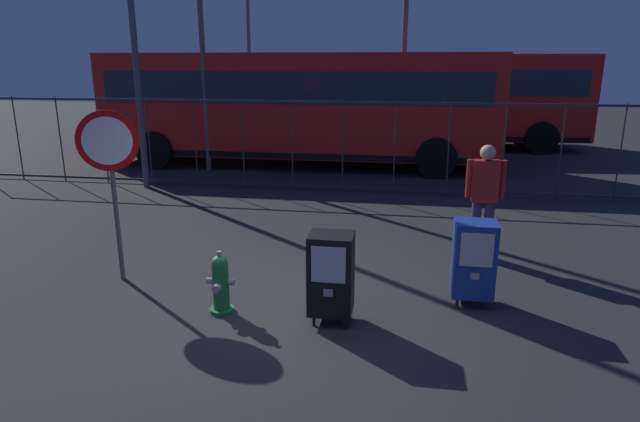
# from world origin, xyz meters

# --- Properties ---
(ground_plane) EXTENTS (60.00, 60.00, 0.00)m
(ground_plane) POSITION_xyz_m (0.00, 0.00, 0.00)
(ground_plane) COLOR #262628
(fire_hydrant) EXTENTS (0.33, 0.32, 0.75)m
(fire_hydrant) POSITION_xyz_m (-0.64, -0.10, 0.35)
(fire_hydrant) COLOR #1E7238
(fire_hydrant) RESTS_ON ground_plane
(newspaper_box_primary) EXTENTS (0.48, 0.42, 1.02)m
(newspaper_box_primary) POSITION_xyz_m (0.64, -0.12, 0.57)
(newspaper_box_primary) COLOR black
(newspaper_box_primary) RESTS_ON ground_plane
(newspaper_box_secondary) EXTENTS (0.48, 0.42, 1.02)m
(newspaper_box_secondary) POSITION_xyz_m (2.23, 0.61, 0.57)
(newspaper_box_secondary) COLOR black
(newspaper_box_secondary) RESTS_ON ground_plane
(stop_sign) EXTENTS (0.71, 0.31, 2.23)m
(stop_sign) POSITION_xyz_m (-2.27, 0.62, 1.60)
(stop_sign) COLOR #4C4F54
(stop_sign) RESTS_ON ground_plane
(pedestrian) EXTENTS (0.55, 0.22, 1.67)m
(pedestrian) POSITION_xyz_m (2.52, 2.28, 0.95)
(pedestrian) COLOR #382D51
(pedestrian) RESTS_ON ground_plane
(fence_barrier) EXTENTS (18.03, 0.04, 2.00)m
(fence_barrier) POSITION_xyz_m (0.00, 6.05, 1.02)
(fence_barrier) COLOR #2D2D33
(fence_barrier) RESTS_ON ground_plane
(bus_near) EXTENTS (10.50, 2.79, 3.00)m
(bus_near) POSITION_xyz_m (-1.58, 9.05, 1.71)
(bus_near) COLOR red
(bus_near) RESTS_ON ground_plane
(bus_far) EXTENTS (10.68, 3.52, 3.00)m
(bus_far) POSITION_xyz_m (1.68, 12.85, 1.71)
(bus_far) COLOR red
(bus_far) RESTS_ON ground_plane
(street_light_near_right) EXTENTS (0.32, 0.32, 7.19)m
(street_light_near_right) POSITION_xyz_m (-5.00, 15.99, 4.16)
(street_light_near_right) COLOR #4C4F54
(street_light_near_right) RESTS_ON ground_plane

